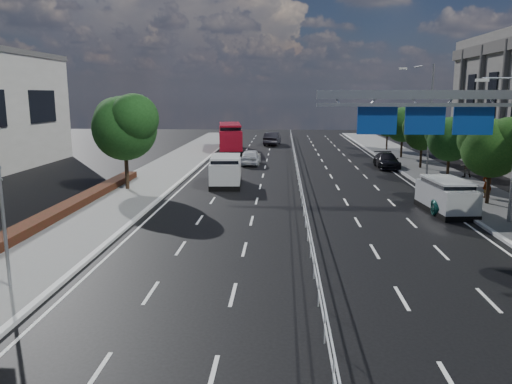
{
  "coord_description": "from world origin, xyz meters",
  "views": [
    {
      "loc": [
        -1.17,
        -15.71,
        6.61
      ],
      "look_at": [
        -2.34,
        5.73,
        2.4
      ],
      "focal_mm": 35.0,
      "sensor_mm": 36.0,
      "label": 1
    }
  ],
  "objects_px": {
    "pedestrian_a": "(487,183)",
    "near_car_dark": "(272,139)",
    "overhead_gantry": "(441,115)",
    "red_bus": "(230,137)",
    "pedestrian_b": "(466,166)",
    "parked_car_dark": "(387,161)",
    "parked_car_teal": "(446,198)",
    "white_minivan": "(226,171)",
    "near_car_silver": "(251,157)",
    "silver_minivan": "(446,196)"
  },
  "relations": [
    {
      "from": "red_bus",
      "to": "pedestrian_b",
      "type": "xyz_separation_m",
      "value": [
        20.9,
        -19.12,
        -0.65
      ]
    },
    {
      "from": "overhead_gantry",
      "to": "white_minivan",
      "type": "height_order",
      "value": "overhead_gantry"
    },
    {
      "from": "silver_minivan",
      "to": "parked_car_teal",
      "type": "xyz_separation_m",
      "value": [
        0.19,
        0.61,
        -0.25
      ]
    },
    {
      "from": "near_car_dark",
      "to": "parked_car_dark",
      "type": "bearing_deg",
      "value": 124.06
    },
    {
      "from": "near_car_silver",
      "to": "near_car_dark",
      "type": "xyz_separation_m",
      "value": [
        1.64,
        18.94,
        0.1
      ]
    },
    {
      "from": "red_bus",
      "to": "pedestrian_b",
      "type": "relative_size",
      "value": 6.22
    },
    {
      "from": "pedestrian_b",
      "to": "red_bus",
      "type": "bearing_deg",
      "value": -30.9
    },
    {
      "from": "near_car_silver",
      "to": "red_bus",
      "type": "bearing_deg",
      "value": -73.62
    },
    {
      "from": "white_minivan",
      "to": "silver_minivan",
      "type": "relative_size",
      "value": 1.08
    },
    {
      "from": "parked_car_dark",
      "to": "white_minivan",
      "type": "bearing_deg",
      "value": -144.3
    },
    {
      "from": "near_car_dark",
      "to": "parked_car_teal",
      "type": "xyz_separation_m",
      "value": [
        10.89,
        -37.42,
        -0.15
      ]
    },
    {
      "from": "near_car_silver",
      "to": "pedestrian_a",
      "type": "xyz_separation_m",
      "value": [
        16.06,
        -15.37,
        0.32
      ]
    },
    {
      "from": "white_minivan",
      "to": "red_bus",
      "type": "xyz_separation_m",
      "value": [
        -2.14,
        23.07,
        0.6
      ]
    },
    {
      "from": "overhead_gantry",
      "to": "pedestrian_b",
      "type": "distance_m",
      "value": 16.47
    },
    {
      "from": "overhead_gantry",
      "to": "pedestrian_b",
      "type": "relative_size",
      "value": 5.8
    },
    {
      "from": "white_minivan",
      "to": "parked_car_teal",
      "type": "distance_m",
      "value": 15.51
    },
    {
      "from": "white_minivan",
      "to": "parked_car_dark",
      "type": "relative_size",
      "value": 1.11
    },
    {
      "from": "near_car_dark",
      "to": "overhead_gantry",
      "type": "bearing_deg",
      "value": 109.11
    },
    {
      "from": "near_car_silver",
      "to": "overhead_gantry",
      "type": "bearing_deg",
      "value": 118.01
    },
    {
      "from": "pedestrian_a",
      "to": "near_car_dark",
      "type": "bearing_deg",
      "value": -87.34
    },
    {
      "from": "red_bus",
      "to": "white_minivan",
      "type": "bearing_deg",
      "value": -92.06
    },
    {
      "from": "parked_car_teal",
      "to": "pedestrian_b",
      "type": "height_order",
      "value": "pedestrian_b"
    },
    {
      "from": "silver_minivan",
      "to": "pedestrian_b",
      "type": "height_order",
      "value": "silver_minivan"
    },
    {
      "from": "near_car_silver",
      "to": "silver_minivan",
      "type": "bearing_deg",
      "value": 123.89
    },
    {
      "from": "overhead_gantry",
      "to": "pedestrian_a",
      "type": "height_order",
      "value": "overhead_gantry"
    },
    {
      "from": "overhead_gantry",
      "to": "near_car_silver",
      "type": "height_order",
      "value": "overhead_gantry"
    },
    {
      "from": "red_bus",
      "to": "silver_minivan",
      "type": "distance_m",
      "value": 34.73
    },
    {
      "from": "overhead_gantry",
      "to": "near_car_silver",
      "type": "bearing_deg",
      "value": 116.97
    },
    {
      "from": "near_car_silver",
      "to": "pedestrian_b",
      "type": "xyz_separation_m",
      "value": [
        17.63,
        -7.2,
        0.27
      ]
    },
    {
      "from": "white_minivan",
      "to": "red_bus",
      "type": "bearing_deg",
      "value": 91.66
    },
    {
      "from": "red_bus",
      "to": "parked_car_teal",
      "type": "relative_size",
      "value": 2.2
    },
    {
      "from": "parked_car_teal",
      "to": "parked_car_dark",
      "type": "relative_size",
      "value": 1.07
    },
    {
      "from": "overhead_gantry",
      "to": "near_car_dark",
      "type": "distance_m",
      "value": 41.82
    },
    {
      "from": "overhead_gantry",
      "to": "silver_minivan",
      "type": "bearing_deg",
      "value": 60.89
    },
    {
      "from": "near_car_dark",
      "to": "parked_car_teal",
      "type": "height_order",
      "value": "near_car_dark"
    },
    {
      "from": "overhead_gantry",
      "to": "pedestrian_a",
      "type": "bearing_deg",
      "value": 50.47
    },
    {
      "from": "overhead_gantry",
      "to": "white_minivan",
      "type": "distance_m",
      "value": 16.59
    },
    {
      "from": "white_minivan",
      "to": "parked_car_dark",
      "type": "height_order",
      "value": "white_minivan"
    },
    {
      "from": "overhead_gantry",
      "to": "silver_minivan",
      "type": "xyz_separation_m",
      "value": [
        1.37,
        2.45,
        -4.66
      ]
    },
    {
      "from": "pedestrian_a",
      "to": "silver_minivan",
      "type": "bearing_deg",
      "value": 24.81
    },
    {
      "from": "silver_minivan",
      "to": "pedestrian_a",
      "type": "relative_size",
      "value": 2.59
    },
    {
      "from": "near_car_silver",
      "to": "pedestrian_b",
      "type": "height_order",
      "value": "pedestrian_b"
    },
    {
      "from": "parked_car_teal",
      "to": "white_minivan",
      "type": "bearing_deg",
      "value": 152.22
    },
    {
      "from": "silver_minivan",
      "to": "white_minivan",
      "type": "bearing_deg",
      "value": 143.75
    },
    {
      "from": "red_bus",
      "to": "near_car_dark",
      "type": "distance_m",
      "value": 8.6
    },
    {
      "from": "parked_car_teal",
      "to": "overhead_gantry",
      "type": "bearing_deg",
      "value": -116.49
    },
    {
      "from": "pedestrian_a",
      "to": "parked_car_teal",
      "type": "bearing_deg",
      "value": 21.19
    },
    {
      "from": "pedestrian_b",
      "to": "silver_minivan",
      "type": "bearing_deg",
      "value": 77.57
    },
    {
      "from": "near_car_silver",
      "to": "pedestrian_a",
      "type": "distance_m",
      "value": 22.23
    },
    {
      "from": "overhead_gantry",
      "to": "red_bus",
      "type": "distance_m",
      "value": 36.59
    }
  ]
}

